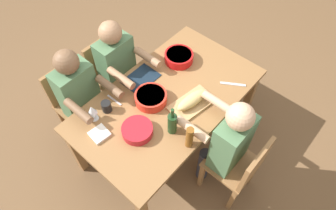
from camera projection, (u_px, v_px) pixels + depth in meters
The scene contains 21 objects.
ground_plane at pixel (168, 139), 3.23m from camera, with size 8.00×8.00×0.00m, color brown.
dining_table at pixel (168, 103), 2.70m from camera, with size 1.72×0.98×0.74m.
chair_near_center at pixel (110, 72), 3.16m from camera, with size 0.40×0.40×0.85m.
diner_near_center at pixel (119, 67), 2.91m from camera, with size 0.41×0.53×1.20m.
chair_far_center at pixel (240, 166), 2.52m from camera, with size 0.40×0.40×0.85m.
diner_far_center at pixel (226, 141), 2.42m from camera, with size 0.41×0.53×1.20m.
chair_near_right at pixel (74, 99), 2.94m from camera, with size 0.40×0.40×0.85m.
diner_near_right at pixel (81, 95), 2.70m from camera, with size 0.41×0.53×1.20m.
serving_bowl_salad at pixel (151, 97), 2.57m from camera, with size 0.28×0.28×0.09m.
serving_bowl_greens at pixel (137, 130), 2.38m from camera, with size 0.25×0.25×0.07m.
serving_bowl_pasta at pixel (179, 57), 2.86m from camera, with size 0.27×0.27×0.09m.
cutting_board at pixel (192, 104), 2.58m from camera, with size 0.40×0.22×0.02m, color tan.
bread_loaf at pixel (192, 100), 2.53m from camera, with size 0.32×0.11×0.09m, color tan.
wine_bottle at pixel (172, 123), 2.34m from camera, with size 0.08×0.08×0.29m.
beer_bottle at pixel (189, 137), 2.27m from camera, with size 0.06×0.06×0.22m, color brown.
wine_glass at pixel (92, 110), 2.41m from camera, with size 0.08×0.08×0.17m.
placemat_near_center at pixel (141, 79), 2.76m from camera, with size 0.32×0.23×0.01m, color #142333.
cup_near_right at pixel (107, 107), 2.51m from camera, with size 0.08×0.08×0.10m, color black.
fork_near_right at pixel (114, 100), 2.61m from camera, with size 0.02×0.17×0.01m, color silver.
carving_knife at pixel (233, 84), 2.72m from camera, with size 0.23×0.02×0.01m, color silver.
napkin_stack at pixel (99, 134), 2.40m from camera, with size 0.14×0.14×0.02m, color white.
Camera 1 is at (1.21, 1.06, 2.82)m, focal length 31.96 mm.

